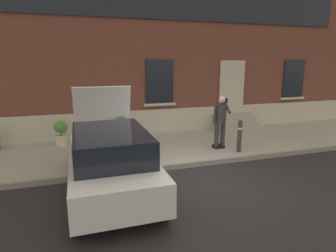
% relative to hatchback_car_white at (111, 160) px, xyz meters
% --- Properties ---
extents(ground_plane, '(80.00, 80.00, 0.00)m').
position_rel_hatchback_car_white_xyz_m(ground_plane, '(2.13, 0.00, -0.80)').
color(ground_plane, '#232326').
extents(sidewalk, '(24.00, 3.60, 0.15)m').
position_rel_hatchback_car_white_xyz_m(sidewalk, '(2.13, 2.80, -0.72)').
color(sidewalk, '#99968E').
rests_on(sidewalk, ground).
extents(curb_edge, '(24.00, 0.12, 0.15)m').
position_rel_hatchback_car_white_xyz_m(curb_edge, '(2.13, 0.94, -0.72)').
color(curb_edge, gray).
rests_on(curb_edge, ground).
extents(building_facade, '(24.00, 1.52, 7.50)m').
position_rel_hatchback_car_white_xyz_m(building_facade, '(2.14, 5.29, 2.93)').
color(building_facade, brown).
rests_on(building_facade, ground).
extents(entrance_stoop, '(1.88, 1.28, 0.64)m').
position_rel_hatchback_car_white_xyz_m(entrance_stoop, '(5.68, 4.12, -0.41)').
color(entrance_stoop, '#9E998E').
rests_on(entrance_stoop, sidewalk).
extents(hatchback_car_white, '(1.79, 4.07, 2.34)m').
position_rel_hatchback_car_white_xyz_m(hatchback_car_white, '(0.00, 0.00, 0.00)').
color(hatchback_car_white, white).
rests_on(hatchback_car_white, ground).
extents(bollard_near_person, '(0.15, 0.15, 1.04)m').
position_rel_hatchback_car_white_xyz_m(bollard_near_person, '(4.16, 1.35, -0.09)').
color(bollard_near_person, '#333338').
rests_on(bollard_near_person, sidewalk).
extents(bollard_far_left, '(0.15, 0.15, 1.04)m').
position_rel_hatchback_car_white_xyz_m(bollard_far_left, '(0.66, 1.35, -0.09)').
color(bollard_far_left, '#333338').
rests_on(bollard_far_left, sidewalk).
extents(person_on_phone, '(0.51, 0.46, 1.75)m').
position_rel_hatchback_car_white_xyz_m(person_on_phone, '(3.75, 1.87, 0.35)').
color(person_on_phone, '#2D2D33').
rests_on(person_on_phone, sidewalk).
extents(planter_cream, '(0.44, 0.44, 0.86)m').
position_rel_hatchback_car_white_xyz_m(planter_cream, '(-1.23, 3.92, -0.19)').
color(planter_cream, beige).
rests_on(planter_cream, sidewalk).
extents(planter_charcoal, '(0.44, 0.44, 0.86)m').
position_rel_hatchback_car_white_xyz_m(planter_charcoal, '(0.85, 4.10, -0.19)').
color(planter_charcoal, '#2D2D30').
rests_on(planter_charcoal, sidewalk).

